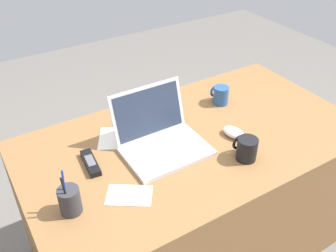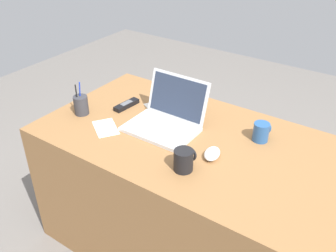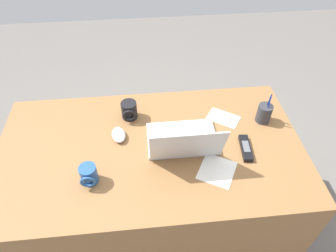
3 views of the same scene
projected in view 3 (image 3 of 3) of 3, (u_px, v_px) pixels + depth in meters
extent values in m
plane|color=slate|center=(155.00, 220.00, 2.01)|extent=(6.00, 6.00, 0.00)
cube|color=olive|center=(153.00, 189.00, 1.75)|extent=(1.52, 0.84, 0.74)
cube|color=silver|center=(182.00, 138.00, 1.51)|extent=(0.35, 0.24, 0.02)
cube|color=silver|center=(183.00, 140.00, 1.49)|extent=(0.29, 0.12, 0.00)
cube|color=silver|center=(180.00, 127.00, 1.56)|extent=(0.10, 0.05, 0.00)
cube|color=silver|center=(188.00, 146.00, 1.32)|extent=(0.34, 0.07, 0.22)
cube|color=#283347|center=(187.00, 145.00, 1.33)|extent=(0.31, 0.06, 0.19)
ellipsoid|color=white|center=(119.00, 135.00, 1.52)|extent=(0.09, 0.12, 0.04)
cylinder|color=#26518C|center=(89.00, 174.00, 1.31)|extent=(0.08, 0.08, 0.09)
torus|color=#26518C|center=(88.00, 182.00, 1.28)|extent=(0.07, 0.01, 0.07)
cylinder|color=black|center=(129.00, 110.00, 1.61)|extent=(0.08, 0.08, 0.10)
torus|color=black|center=(129.00, 115.00, 1.57)|extent=(0.07, 0.01, 0.07)
cube|color=black|center=(246.00, 148.00, 1.46)|extent=(0.06, 0.16, 0.02)
cube|color=#595B60|center=(246.00, 146.00, 1.46)|extent=(0.04, 0.07, 0.00)
cylinder|color=#333338|center=(264.00, 113.00, 1.58)|extent=(0.08, 0.08, 0.10)
cylinder|color=#1933B2|center=(268.00, 107.00, 1.54)|extent=(0.02, 0.02, 0.16)
cylinder|color=black|center=(267.00, 105.00, 1.56)|extent=(0.01, 0.01, 0.15)
cube|color=white|center=(223.00, 118.00, 1.63)|extent=(0.20, 0.18, 0.00)
cube|color=white|center=(217.00, 170.00, 1.38)|extent=(0.21, 0.22, 0.00)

